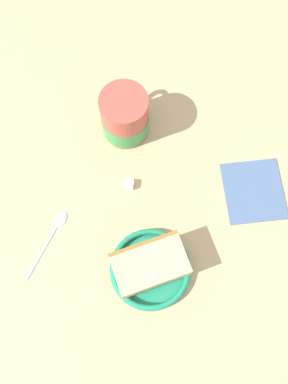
# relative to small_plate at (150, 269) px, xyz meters

# --- Properties ---
(ground_plane) EXTENTS (1.44, 1.44, 0.04)m
(ground_plane) POSITION_rel_small_plate_xyz_m (0.10, -0.04, -0.03)
(ground_plane) COLOR tan
(small_plate) EXTENTS (0.13, 0.13, 0.02)m
(small_plate) POSITION_rel_small_plate_xyz_m (0.00, 0.00, 0.00)
(small_plate) COLOR #1E8C66
(small_plate) RESTS_ON ground_plane
(cake_slice) EXTENTS (0.08, 0.12, 0.05)m
(cake_slice) POSITION_rel_small_plate_xyz_m (0.00, 0.00, 0.03)
(cake_slice) COLOR #9E662D
(cake_slice) RESTS_ON small_plate
(tea_mug) EXTENTS (0.10, 0.08, 0.10)m
(tea_mug) POSITION_rel_small_plate_xyz_m (0.25, -0.03, 0.03)
(tea_mug) COLOR #BF4C3F
(tea_mug) RESTS_ON ground_plane
(teaspoon) EXTENTS (0.10, 0.09, 0.01)m
(teaspoon) POSITION_rel_small_plate_xyz_m (0.10, 0.14, -0.01)
(teaspoon) COLOR silver
(teaspoon) RESTS_ON ground_plane
(folded_napkin) EXTENTS (0.12, 0.12, 0.01)m
(folded_napkin) POSITION_rel_small_plate_xyz_m (0.08, -0.21, -0.01)
(folded_napkin) COLOR slate
(folded_napkin) RESTS_ON ground_plane
(sugar_cube) EXTENTS (0.02, 0.02, 0.01)m
(sugar_cube) POSITION_rel_small_plate_xyz_m (0.15, -0.00, -0.00)
(sugar_cube) COLOR white
(sugar_cube) RESTS_ON ground_plane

